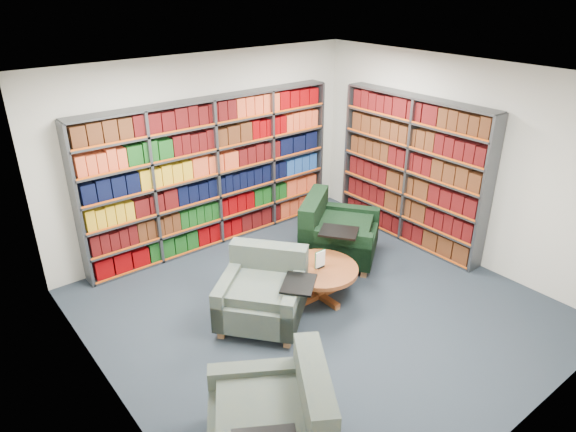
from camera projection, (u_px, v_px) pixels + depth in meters
room_shell at (321, 206)px, 5.75m from camera, size 5.02×5.02×2.82m
bookshelf_back at (214, 174)px, 7.54m from camera, size 4.00×0.28×2.20m
bookshelf_right at (411, 171)px, 7.63m from camera, size 0.28×2.50×2.20m
chair_teal_left at (264, 293)px, 6.06m from camera, size 1.31×1.31×0.85m
chair_green_right at (333, 235)px, 7.36m from camera, size 1.41×1.41×0.92m
chair_teal_front at (280, 424)px, 4.26m from camera, size 1.36×1.36×0.90m
coffee_table at (320, 274)px, 6.42m from camera, size 0.95×0.95×0.67m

